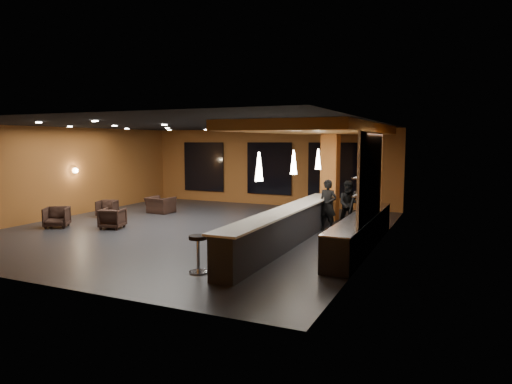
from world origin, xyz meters
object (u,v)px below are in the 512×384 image
at_px(staff_b, 349,204).
at_px(bar_stool_3, 271,223).
at_px(armchair_a, 57,217).
at_px(bar_stool_2, 250,230).
at_px(armchair_b, 113,218).
at_px(bar_stool_4, 284,215).
at_px(bar_counter, 287,228).
at_px(pendant_2, 318,159).
at_px(staff_c, 363,204).
at_px(pendant_0, 259,167).
at_px(armchair_c, 107,208).
at_px(bar_stool_1, 235,240).
at_px(bar_stool_0, 198,249).
at_px(staff_a, 328,205).
at_px(pendant_1, 294,162).
at_px(armchair_d, 160,205).
at_px(bar_stool_5, 301,210).
at_px(column, 330,174).
at_px(prep_counter, 361,233).

relative_size(staff_b, bar_stool_3, 2.17).
xyz_separation_m(armchair_a, bar_stool_3, (7.43, 1.35, 0.13)).
bearing_deg(bar_stool_2, armchair_b, 174.72).
relative_size(staff_b, bar_stool_4, 2.11).
xyz_separation_m(bar_counter, pendant_2, (0.00, 3.00, 1.85)).
xyz_separation_m(staff_b, staff_c, (0.57, -0.48, 0.12)).
relative_size(staff_b, staff_c, 0.87).
distance_m(staff_b, armchair_a, 10.07).
distance_m(pendant_0, armchair_c, 9.20).
bearing_deg(bar_stool_1, bar_stool_0, -98.15).
height_order(staff_a, armchair_c, staff_a).
bearing_deg(pendant_1, bar_stool_0, -102.44).
distance_m(bar_counter, armchair_a, 8.22).
xyz_separation_m(pendant_1, staff_a, (0.50, 1.97, -1.50)).
bearing_deg(bar_stool_4, staff_a, 15.75).
relative_size(pendant_2, bar_stool_2, 0.93).
height_order(staff_a, staff_b, staff_a).
bearing_deg(armchair_d, bar_counter, 158.50).
relative_size(staff_c, armchair_a, 2.40).
distance_m(bar_stool_4, bar_stool_5, 1.24).
bearing_deg(pendant_1, bar_counter, -90.00).
bearing_deg(bar_stool_5, staff_a, -35.20).
relative_size(armchair_d, bar_stool_3, 1.36).
height_order(column, armchair_a, column).
height_order(pendant_2, bar_stool_2, pendant_2).
relative_size(pendant_0, bar_stool_1, 0.90).
bearing_deg(armchair_d, bar_stool_5, -175.71).
distance_m(column, armchair_a, 9.86).
bearing_deg(column, pendant_1, -90.00).
distance_m(prep_counter, staff_c, 2.42).
bearing_deg(armchair_a, bar_stool_2, -30.96).
relative_size(armchair_a, armchair_d, 0.76).
relative_size(prep_counter, staff_c, 3.21).
height_order(column, bar_stool_0, column).
bearing_deg(bar_stool_0, staff_a, 76.95).
bearing_deg(bar_stool_1, bar_stool_4, 92.89).
relative_size(bar_counter, bar_stool_5, 9.72).
bearing_deg(pendant_0, armchair_c, 155.52).
bearing_deg(staff_c, bar_stool_3, -138.62).
xyz_separation_m(pendant_1, bar_stool_1, (-0.66, -2.49, -1.85)).
height_order(pendant_0, staff_b, pendant_0).
bearing_deg(bar_stool_3, staff_a, 55.82).
xyz_separation_m(armchair_a, bar_stool_4, (7.32, 2.81, 0.14)).
height_order(bar_counter, bar_stool_3, bar_counter).
bearing_deg(bar_stool_4, bar_stool_1, -87.11).
distance_m(bar_stool_1, bar_stool_5, 5.30).
distance_m(bar_counter, bar_stool_1, 2.10).
height_order(bar_stool_0, bar_stool_3, bar_stool_0).
xyz_separation_m(bar_stool_2, bar_stool_5, (0.22, 3.89, 0.05)).
distance_m(armchair_d, bar_stool_0, 9.02).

